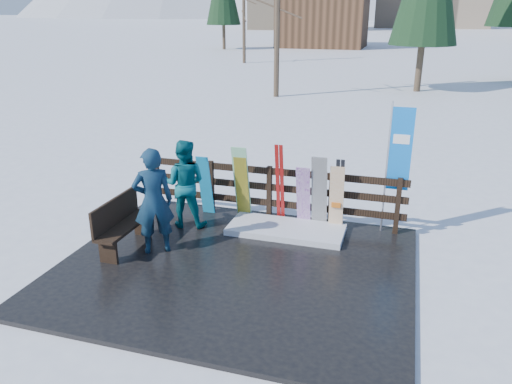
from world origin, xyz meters
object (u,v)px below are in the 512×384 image
(person_back, at_px, (184,184))
(snowboard_4, at_px, (319,193))
(snowboard_0, at_px, (205,185))
(snowboard_5, at_px, (336,199))
(bench, at_px, (121,222))
(rental_flag, at_px, (397,154))
(snowboard_2, at_px, (242,188))
(snowboard_1, at_px, (242,183))
(person_front, at_px, (153,201))
(snowboard_3, at_px, (303,197))

(person_back, bearing_deg, snowboard_4, -177.24)
(snowboard_0, relative_size, snowboard_5, 1.00)
(bench, bearing_deg, rental_flag, 24.92)
(snowboard_2, distance_m, person_back, 1.20)
(snowboard_0, xyz_separation_m, snowboard_2, (0.82, 0.00, 0.03))
(bench, distance_m, person_back, 1.52)
(snowboard_1, height_order, snowboard_4, snowboard_1)
(rental_flag, xyz_separation_m, person_front, (-4.06, -2.13, -0.63))
(person_front, bearing_deg, snowboard_2, -152.99)
(snowboard_5, height_order, person_front, person_front)
(person_front, bearing_deg, snowboard_4, -178.61)
(bench, xyz_separation_m, snowboard_1, (1.69, 1.92, 0.29))
(snowboard_3, height_order, rental_flag, rental_flag)
(snowboard_1, height_order, rental_flag, rental_flag)
(snowboard_3, bearing_deg, person_back, -165.22)
(snowboard_4, distance_m, rental_flag, 1.66)
(snowboard_1, relative_size, rental_flag, 0.64)
(snowboard_2, bearing_deg, bench, -131.53)
(snowboard_0, bearing_deg, bench, -114.57)
(snowboard_4, bearing_deg, bench, -149.88)
(snowboard_2, height_order, rental_flag, rental_flag)
(snowboard_0, height_order, snowboard_2, snowboard_2)
(snowboard_3, relative_size, rental_flag, 0.51)
(snowboard_0, relative_size, snowboard_2, 0.96)
(bench, bearing_deg, snowboard_0, 65.43)
(person_back, bearing_deg, rental_flag, -178.00)
(snowboard_1, bearing_deg, snowboard_3, 0.00)
(snowboard_1, relative_size, snowboard_3, 1.24)
(bench, relative_size, snowboard_2, 1.05)
(person_back, bearing_deg, snowboard_5, -178.72)
(snowboard_4, bearing_deg, person_front, -145.03)
(snowboard_0, relative_size, snowboard_3, 1.03)
(snowboard_5, bearing_deg, snowboard_1, 180.00)
(rental_flag, bearing_deg, person_front, -152.35)
(bench, height_order, snowboard_0, snowboard_0)
(person_front, xyz_separation_m, person_back, (0.03, 1.25, -0.08))
(person_front, bearing_deg, rental_flag, 174.06)
(rental_flag, distance_m, person_front, 4.63)
(snowboard_5, relative_size, rental_flag, 0.53)
(snowboard_3, height_order, snowboard_5, snowboard_5)
(snowboard_0, bearing_deg, snowboard_4, 0.00)
(bench, xyz_separation_m, snowboard_0, (0.88, 1.92, 0.16))
(snowboard_0, distance_m, person_back, 0.68)
(snowboard_3, xyz_separation_m, rental_flag, (1.72, 0.27, 0.95))
(snowboard_2, relative_size, snowboard_4, 0.91)
(snowboard_3, relative_size, person_back, 0.74)
(snowboard_0, relative_size, person_back, 0.76)
(rental_flag, bearing_deg, snowboard_3, -171.08)
(snowboard_1, height_order, snowboard_5, snowboard_1)
(bench, distance_m, person_front, 0.80)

